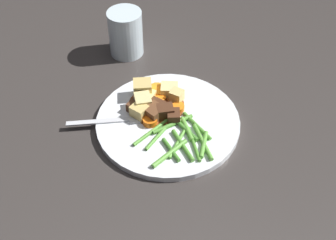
{
  "coord_description": "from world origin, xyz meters",
  "views": [
    {
      "loc": [
        -0.49,
        0.29,
        0.59
      ],
      "look_at": [
        0.0,
        0.0,
        0.01
      ],
      "focal_mm": 47.12,
      "sensor_mm": 36.0,
      "label": 1
    }
  ],
  "objects": [
    {
      "name": "ground_plane",
      "position": [
        0.0,
        0.0,
        0.0
      ],
      "size": [
        3.0,
        3.0,
        0.0
      ],
      "primitive_type": "plane",
      "color": "#383330"
    },
    {
      "name": "meat_chunk_3",
      "position": [
        -0.01,
        -0.01,
        0.02
      ],
      "size": [
        0.03,
        0.03,
        0.02
      ],
      "primitive_type": "cube",
      "rotation": [
        0.0,
        0.0,
        2.63
      ],
      "color": "#4C2B19",
      "rests_on": "dinner_plate"
    },
    {
      "name": "green_bean_11",
      "position": [
        -0.06,
        0.02,
        0.02
      ],
      "size": [
        0.05,
        0.06,
        0.01
      ],
      "primitive_type": "cylinder",
      "rotation": [
        0.0,
        1.57,
        5.34
      ],
      "color": "#66AD42",
      "rests_on": "dinner_plate"
    },
    {
      "name": "fork",
      "position": [
        0.05,
        0.08,
        0.01
      ],
      "size": [
        0.09,
        0.17,
        0.0
      ],
      "color": "silver",
      "rests_on": "dinner_plate"
    },
    {
      "name": "green_bean_7",
      "position": [
        -0.07,
        0.04,
        0.02
      ],
      "size": [
        0.03,
        0.08,
        0.01
      ],
      "primitive_type": "cylinder",
      "rotation": [
        0.0,
        1.57,
        4.96
      ],
      "color": "#66AD42",
      "rests_on": "dinner_plate"
    },
    {
      "name": "green_bean_5",
      "position": [
        -0.09,
        -0.02,
        0.02
      ],
      "size": [
        0.05,
        0.05,
        0.01
      ],
      "primitive_type": "cylinder",
      "rotation": [
        0.0,
        1.57,
        5.53
      ],
      "color": "#66AD42",
      "rests_on": "dinner_plate"
    },
    {
      "name": "green_bean_10",
      "position": [
        -0.08,
        -0.01,
        0.02
      ],
      "size": [
        0.08,
        0.03,
        0.01
      ],
      "primitive_type": "cylinder",
      "rotation": [
        0.0,
        1.57,
        5.96
      ],
      "color": "#599E38",
      "rests_on": "dinner_plate"
    },
    {
      "name": "green_bean_6",
      "position": [
        -0.01,
        0.04,
        0.02
      ],
      "size": [
        0.03,
        0.08,
        0.01
      ],
      "primitive_type": "cylinder",
      "rotation": [
        0.0,
        1.57,
        4.97
      ],
      "color": "#599E38",
      "rests_on": "dinner_plate"
    },
    {
      "name": "green_bean_0",
      "position": [
        -0.03,
        -0.01,
        0.02
      ],
      "size": [
        0.08,
        0.02,
        0.01
      ],
      "primitive_type": "cylinder",
      "rotation": [
        0.0,
        1.57,
        6.39
      ],
      "color": "#4C8E33",
      "rests_on": "dinner_plate"
    },
    {
      "name": "green_bean_1",
      "position": [
        -0.02,
        0.0,
        0.02
      ],
      "size": [
        0.01,
        0.08,
        0.01
      ],
      "primitive_type": "cylinder",
      "rotation": [
        0.0,
        1.57,
        4.72
      ],
      "color": "#599E38",
      "rests_on": "dinner_plate"
    },
    {
      "name": "green_bean_12",
      "position": [
        -0.04,
        -0.04,
        0.02
      ],
      "size": [
        0.08,
        0.01,
        0.01
      ],
      "primitive_type": "cylinder",
      "rotation": [
        0.0,
        1.57,
        6.35
      ],
      "color": "#599E38",
      "rests_on": "dinner_plate"
    },
    {
      "name": "carrot_slice_1",
      "position": [
        0.01,
        0.03,
        0.02
      ],
      "size": [
        0.04,
        0.04,
        0.01
      ],
      "primitive_type": "cylinder",
      "rotation": [
        0.0,
        0.0,
        2.2
      ],
      "color": "orange",
      "rests_on": "dinner_plate"
    },
    {
      "name": "stew_sauce",
      "position": [
        0.04,
        -0.0,
        0.01
      ],
      "size": [
        0.11,
        0.11,
        0.0
      ],
      "primitive_type": "cylinder",
      "color": "brown",
      "rests_on": "dinner_plate"
    },
    {
      "name": "green_bean_4",
      "position": [
        -0.07,
        0.01,
        0.02
      ],
      "size": [
        0.08,
        0.02,
        0.01
      ],
      "primitive_type": "cylinder",
      "rotation": [
        0.0,
        1.57,
        6.18
      ],
      "color": "#599E38",
      "rests_on": "dinner_plate"
    },
    {
      "name": "potato_chunk_5",
      "position": [
        0.08,
        0.01,
        0.03
      ],
      "size": [
        0.04,
        0.04,
        0.03
      ],
      "primitive_type": "cube",
      "rotation": [
        0.0,
        0.0,
        2.68
      ],
      "color": "#DBBC6B",
      "rests_on": "dinner_plate"
    },
    {
      "name": "carrot_slice_3",
      "position": [
        0.08,
        -0.01,
        0.02
      ],
      "size": [
        0.04,
        0.04,
        0.01
      ],
      "primitive_type": "cylinder",
      "rotation": [
        0.0,
        0.0,
        1.99
      ],
      "color": "orange",
      "rests_on": "dinner_plate"
    },
    {
      "name": "carrot_slice_0",
      "position": [
        0.05,
        -0.01,
        0.02
      ],
      "size": [
        0.04,
        0.04,
        0.01
      ],
      "primitive_type": "cylinder",
      "rotation": [
        0.0,
        0.0,
        3.6
      ],
      "color": "orange",
      "rests_on": "dinner_plate"
    },
    {
      "name": "green_bean_9",
      "position": [
        -0.03,
        0.04,
        0.02
      ],
      "size": [
        0.04,
        0.06,
        0.01
      ],
      "primitive_type": "cylinder",
      "rotation": [
        0.0,
        1.57,
        5.16
      ],
      "color": "#599E38",
      "rests_on": "dinner_plate"
    },
    {
      "name": "potato_chunk_2",
      "position": [
        0.04,
        -0.04,
        0.02
      ],
      "size": [
        0.03,
        0.03,
        0.02
      ],
      "primitive_type": "cube",
      "rotation": [
        0.0,
        0.0,
        0.52
      ],
      "color": "#E5CC7A",
      "rests_on": "dinner_plate"
    },
    {
      "name": "dinner_plate",
      "position": [
        0.0,
        0.0,
        0.01
      ],
      "size": [
        0.27,
        0.27,
        0.01
      ],
      "primitive_type": "cylinder",
      "color": "white",
      "rests_on": "ground_plane"
    },
    {
      "name": "green_bean_3",
      "position": [
        -0.07,
        0.03,
        0.02
      ],
      "size": [
        0.06,
        0.01,
        0.01
      ],
      "primitive_type": "cylinder",
      "rotation": [
        0.0,
        1.57,
        6.24
      ],
      "color": "#4C8E33",
      "rests_on": "dinner_plate"
    },
    {
      "name": "potato_chunk_0",
      "position": [
        0.04,
        0.04,
        0.02
      ],
      "size": [
        0.04,
        0.03,
        0.03
      ],
      "primitive_type": "cube",
      "rotation": [
        0.0,
        0.0,
        3.54
      ],
      "color": "#DBBC6B",
      "rests_on": "dinner_plate"
    },
    {
      "name": "potato_chunk_1",
      "position": [
        0.06,
        -0.04,
        0.02
      ],
      "size": [
        0.04,
        0.04,
        0.02
      ],
      "primitive_type": "cube",
      "rotation": [
        0.0,
        0.0,
        2.55
      ],
      "color": "#EAD68C",
      "rests_on": "dinner_plate"
    },
    {
      "name": "potato_chunk_4",
      "position": [
        0.05,
        0.02,
        0.03
      ],
      "size": [
        0.04,
        0.04,
        0.03
      ],
      "primitive_type": "cube",
      "rotation": [
        0.0,
        0.0,
        2.81
      ],
      "color": "#EAD68C",
      "rests_on": "dinner_plate"
    },
    {
      "name": "potato_chunk_3",
      "position": [
        0.07,
        0.01,
        0.02
      ],
      "size": [
        0.04,
        0.04,
        0.02
      ],
      "primitive_type": "cube",
      "rotation": [
        0.0,
        0.0,
        2.26
      ],
      "color": "#E5CC7A",
      "rests_on": "dinner_plate"
    },
    {
      "name": "green_bean_2",
      "position": [
        -0.04,
        -0.02,
        0.02
      ],
      "size": [
        0.06,
        0.02,
        0.01
      ],
      "primitive_type": "cylinder",
      "rotation": [
        0.0,
        1.57,
        6.03
      ],
      "color": "#66AD42",
      "rests_on": "dinner_plate"
    },
    {
      "name": "meat_chunk_2",
      "position": [
        0.05,
        0.04,
        0.02
      ],
      "size": [
        0.03,
        0.03,
        0.02
      ],
      "primitive_type": "cube",
      "rotation": [
        0.0,
        0.0,
        1.99
      ],
      "color": "#56331E",
      "rests_on": "dinner_plate"
    },
    {
      "name": "water_glass",
      "position": [
        0.24,
        -0.04,
        0.05
      ],
      "size": [
        0.07,
        0.07,
        0.1
      ],
      "primitive_type": "cylinder",
      "color": "silver",
      "rests_on": "ground_plane"
    },
    {
      "name": "meat_chunk_4",
      "position": [
        0.01,
        -0.0,
        0.02
      ],
      "size": [
        0.03,
        0.04,
        0.02
      ],
      "primitive_type": "cube",
      "rotation": [
        0.0,
        0.0,
        4.35
      ],
      "color": "#4C2B19",
      "rests_on": "dinner_plate"
    },
    {
      "name": "green_bean_8",
      "position": [
        -0.08,
        -0.02,
        0.02
      ],
      "size": [
        0.08,
        0.03,
        0.01
      ],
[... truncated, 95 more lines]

